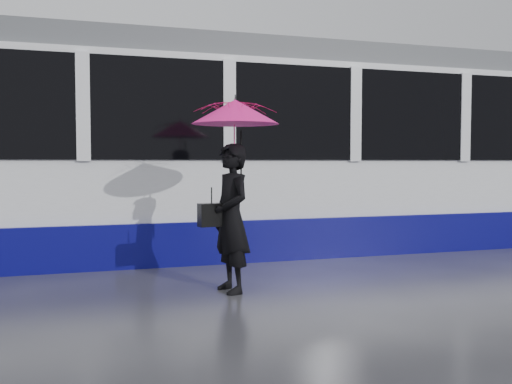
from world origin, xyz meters
name	(u,v)px	position (x,y,z in m)	size (l,w,h in m)	color
ground	(277,280)	(0.00, 0.00, 0.00)	(90.00, 90.00, 0.00)	#29292D
rails	(227,250)	(0.00, 2.50, 0.01)	(34.00, 1.51, 0.02)	#3F3D38
tram	(348,152)	(2.22, 2.50, 1.64)	(26.00, 2.56, 3.35)	white
woman	(231,218)	(-0.73, -0.47, 0.84)	(0.61, 0.40, 1.68)	black
umbrella	(235,129)	(-0.68, -0.47, 1.84)	(1.15, 1.15, 1.13)	#FA1553
handbag	(212,215)	(-0.95, -0.45, 0.88)	(0.32, 0.18, 0.44)	black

